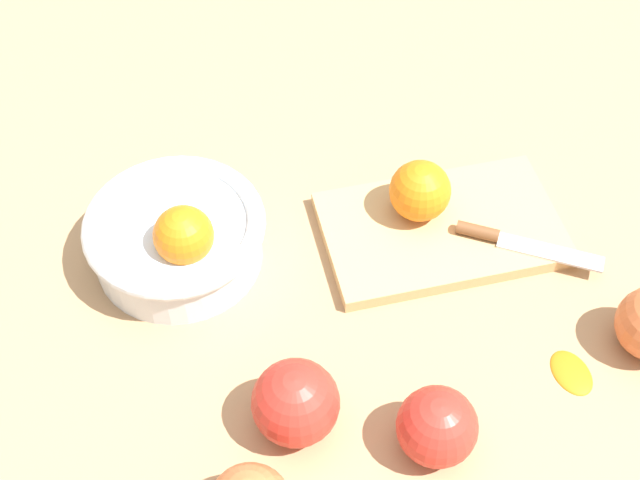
# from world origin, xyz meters

# --- Properties ---
(ground_plane) EXTENTS (2.40, 2.40, 0.00)m
(ground_plane) POSITION_xyz_m (0.00, 0.00, 0.00)
(ground_plane) COLOR tan
(bowl) EXTENTS (0.19, 0.19, 0.10)m
(bowl) POSITION_xyz_m (-0.16, 0.13, 0.04)
(bowl) COLOR silver
(bowl) RESTS_ON ground_plane
(cutting_board) EXTENTS (0.27, 0.19, 0.02)m
(cutting_board) POSITION_xyz_m (0.11, 0.05, 0.01)
(cutting_board) COLOR tan
(cutting_board) RESTS_ON ground_plane
(orange_on_board) EXTENTS (0.07, 0.07, 0.07)m
(orange_on_board) POSITION_xyz_m (0.09, 0.08, 0.05)
(orange_on_board) COLOR orange
(orange_on_board) RESTS_ON cutting_board
(knife) EXTENTS (0.13, 0.11, 0.01)m
(knife) POSITION_xyz_m (0.16, 0.00, 0.02)
(knife) COLOR silver
(knife) RESTS_ON cutting_board
(apple_front_left) EXTENTS (0.08, 0.08, 0.08)m
(apple_front_left) POSITION_xyz_m (-0.12, -0.10, 0.04)
(apple_front_left) COLOR red
(apple_front_left) RESTS_ON ground_plane
(apple_front_center) EXTENTS (0.07, 0.07, 0.07)m
(apple_front_center) POSITION_xyz_m (-0.01, -0.17, 0.04)
(apple_front_center) COLOR red
(apple_front_center) RESTS_ON ground_plane
(citrus_peel) EXTENTS (0.04, 0.05, 0.01)m
(citrus_peel) POSITION_xyz_m (0.15, -0.15, 0.00)
(citrus_peel) COLOR orange
(citrus_peel) RESTS_ON ground_plane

